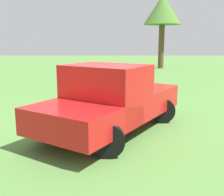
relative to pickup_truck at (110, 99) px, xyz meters
The scene contains 4 objects.
ground_plane 1.13m from the pickup_truck, 119.37° to the left, with size 80.00×80.00×0.00m, color #54843D.
pickup_truck is the anchor object (origin of this frame).
tree_back_right 18.65m from the pickup_truck, 75.96° to the left, with size 3.22×3.22×6.27m.
traffic_cone 4.52m from the pickup_truck, 91.43° to the left, with size 0.32×0.32×0.55m, color orange.
Camera 1 is at (0.39, -7.40, 2.33)m, focal length 43.67 mm.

